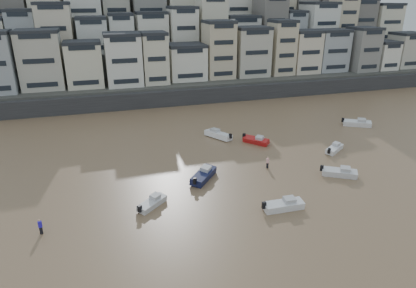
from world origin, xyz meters
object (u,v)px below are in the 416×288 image
object	(u,v)px
boat_e	(256,140)
boat_c	(203,174)
boat_a	(284,204)
boat_d	(335,148)
boat_j	(152,202)
boat_g	(357,122)
boat_b	(340,172)
person_pink	(268,162)
person_blue	(40,227)
boat_h	(218,134)

from	to	relation	value
boat_e	boat_c	bearing A→B (deg)	-90.10
boat_a	boat_d	xyz separation A→B (m)	(15.88, 13.30, -0.08)
boat_j	boat_g	bearing A→B (deg)	-17.81
boat_d	boat_b	world-z (taller)	boat_b
boat_e	boat_g	distance (m)	22.24
boat_j	boat_b	distance (m)	25.83
boat_d	person_pink	distance (m)	13.11
boat_b	boat_j	bearing A→B (deg)	-147.49
boat_d	person_blue	bearing A→B (deg)	159.94
boat_h	boat_e	bearing A→B (deg)	-161.68
boat_h	boat_b	size ratio (longest dim) A/B	1.12
boat_g	boat_b	bearing A→B (deg)	-102.50
boat_a	person_blue	bearing A→B (deg)	175.07
boat_g	boat_b	size ratio (longest dim) A/B	1.10
boat_e	boat_h	xyz separation A→B (m)	(-5.19, 4.37, 0.12)
boat_g	person_pink	world-z (taller)	person_pink
boat_h	boat_b	bearing A→B (deg)	179.20
person_blue	person_pink	world-z (taller)	same
boat_j	boat_b	xyz separation A→B (m)	(25.82, 0.55, 0.09)
boat_e	boat_g	world-z (taller)	boat_g
boat_c	person_blue	xyz separation A→B (m)	(-19.55, -7.02, 0.09)
boat_a	person_blue	size ratio (longest dim) A/B	2.98
boat_j	person_blue	world-z (taller)	person_blue
boat_e	boat_c	world-z (taller)	boat_c
boat_d	boat_b	bearing A→B (deg)	-153.98
boat_b	person_pink	xyz separation A→B (m)	(-8.33, 5.22, 0.18)
boat_a	boat_c	size ratio (longest dim) A/B	0.90
boat_a	boat_c	world-z (taller)	boat_c
boat_a	boat_c	xyz separation A→B (m)	(-6.76, 9.95, 0.08)
boat_g	boat_c	size ratio (longest dim) A/B	0.97
boat_e	boat_d	xyz separation A→B (m)	(10.60, -6.73, -0.02)
boat_e	person_pink	size ratio (longest dim) A/B	2.75
boat_g	boat_c	xyz separation A→B (m)	(-34.10, -12.87, 0.03)
boat_a	boat_e	xyz separation A→B (m)	(5.28, 20.03, -0.05)
boat_j	boat_d	size ratio (longest dim) A/B	0.95
boat_c	boat_d	world-z (taller)	boat_c
boat_d	person_pink	bearing A→B (deg)	157.45
boat_e	boat_h	bearing A→B (deg)	-170.08
boat_a	person_pink	size ratio (longest dim) A/B	2.98
boat_b	person_blue	bearing A→B (deg)	-144.80
person_blue	person_pink	size ratio (longest dim) A/B	1.00
boat_j	boat_c	world-z (taller)	boat_c
boat_g	boat_h	xyz separation A→B (m)	(-27.26, 1.57, 0.02)
boat_e	boat_c	size ratio (longest dim) A/B	0.83
boat_e	boat_j	world-z (taller)	boat_e
boat_a	boat_g	xyz separation A→B (m)	(27.34, 22.83, 0.05)
boat_e	person_pink	distance (m)	9.57
boat_g	person_blue	distance (m)	57.22
boat_b	boat_d	bearing A→B (deg)	91.19
boat_e	person_blue	world-z (taller)	person_blue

